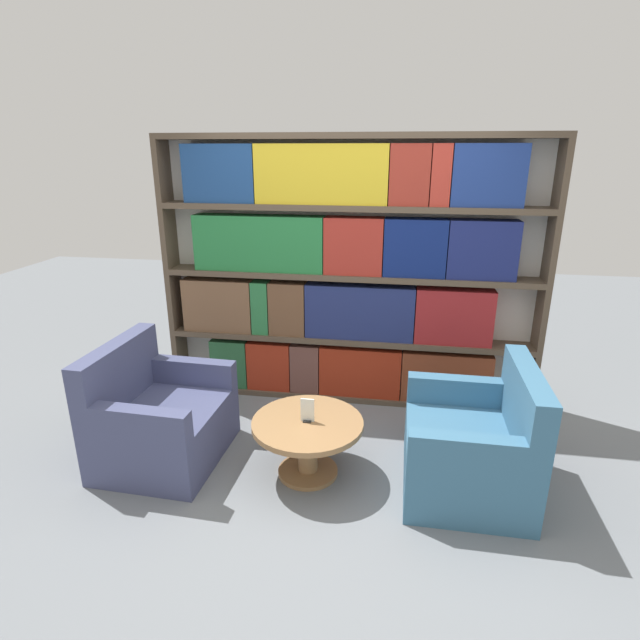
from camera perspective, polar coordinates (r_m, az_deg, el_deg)
name	(u,v)px	position (r m, az deg, el deg)	size (l,w,h in m)	color
ground_plane	(323,494)	(3.61, 0.30, -19.28)	(14.00, 14.00, 0.00)	slate
bookshelf	(346,275)	(4.43, 3.00, 5.15)	(3.33, 0.30, 2.36)	silver
armchair_left	(160,420)	(4.00, -17.87, -10.86)	(0.85, 0.97, 0.90)	#42476B
armchair_right	(473,448)	(3.66, 17.08, -13.81)	(0.82, 0.94, 0.90)	#386684
coffee_table	(308,436)	(3.63, -1.42, -13.12)	(0.79, 0.79, 0.43)	olive
table_sign	(307,412)	(3.53, -1.45, -10.42)	(0.10, 0.06, 0.17)	black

